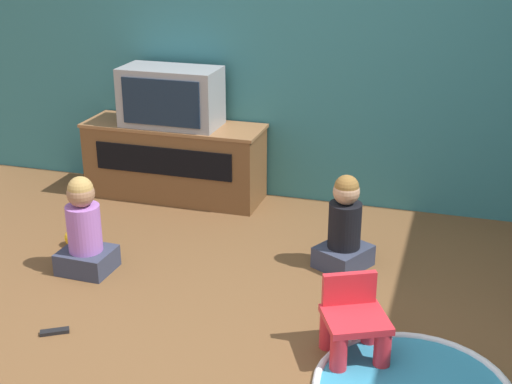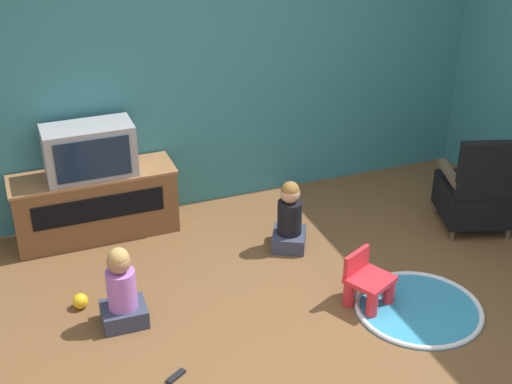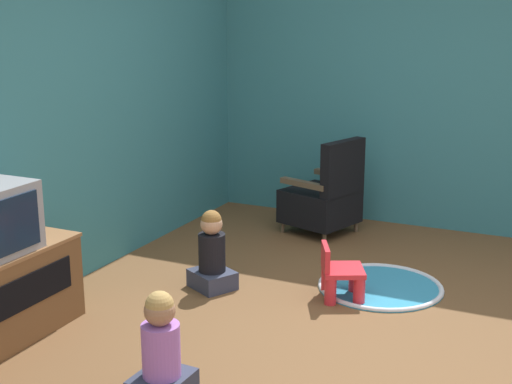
% 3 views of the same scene
% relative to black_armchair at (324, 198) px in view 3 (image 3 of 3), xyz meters
% --- Properties ---
extents(ground_plane, '(30.00, 30.00, 0.00)m').
position_rel_black_armchair_xyz_m(ground_plane, '(-1.92, -0.79, -0.34)').
color(ground_plane, brown).
extents(wall_back, '(5.65, 0.12, 2.84)m').
position_rel_black_armchair_xyz_m(wall_back, '(-2.10, 1.38, 1.08)').
color(wall_back, teal).
rests_on(wall_back, ground_plane).
extents(wall_right, '(0.12, 5.23, 2.84)m').
position_rel_black_armchair_xyz_m(wall_right, '(0.67, -1.18, 1.08)').
color(wall_right, teal).
rests_on(wall_right, ground_plane).
extents(black_armchair, '(0.72, 0.74, 0.91)m').
position_rel_black_armchair_xyz_m(black_armchair, '(0.00, 0.00, 0.00)').
color(black_armchair, brown).
rests_on(black_armchair, ground_plane).
extents(yellow_kid_chair, '(0.40, 0.40, 0.40)m').
position_rel_black_armchair_xyz_m(yellow_kid_chair, '(-1.42, -0.64, -0.17)').
color(yellow_kid_chair, red).
rests_on(yellow_kid_chair, ground_plane).
extents(play_mat, '(0.94, 0.94, 0.04)m').
position_rel_black_armchair_xyz_m(play_mat, '(-1.10, -0.86, -0.33)').
color(play_mat, teal).
rests_on(play_mat, ground_plane).
extents(child_watching_left, '(0.38, 0.40, 0.61)m').
position_rel_black_armchair_xyz_m(child_watching_left, '(-1.64, 0.29, -0.08)').
color(child_watching_left, '#33384C').
rests_on(child_watching_left, ground_plane).
extents(child_watching_center, '(0.32, 0.29, 0.62)m').
position_rel_black_armchair_xyz_m(child_watching_center, '(-3.15, -0.22, -0.07)').
color(child_watching_center, '#33384C').
rests_on(child_watching_center, ground_plane).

